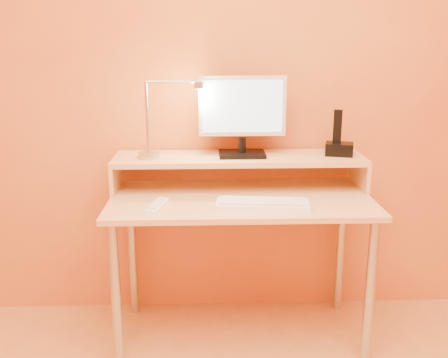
{
  "coord_description": "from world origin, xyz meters",
  "views": [
    {
      "loc": [
        -0.15,
        -1.05,
        1.42
      ],
      "look_at": [
        -0.08,
        1.13,
        0.82
      ],
      "focal_mm": 40.84,
      "sensor_mm": 36.0,
      "label": 1
    }
  ],
  "objects_px": {
    "lamp_base": "(149,155)",
    "keyboard": "(263,205)",
    "monitor_panel": "(242,106)",
    "remote_control": "(157,206)",
    "mouse": "(298,203)",
    "phone_dock": "(339,149)"
  },
  "relations": [
    {
      "from": "lamp_base",
      "to": "keyboard",
      "type": "distance_m",
      "value": 0.6
    },
    {
      "from": "monitor_panel",
      "to": "keyboard",
      "type": "xyz_separation_m",
      "value": [
        0.07,
        -0.31,
        -0.39
      ]
    },
    {
      "from": "keyboard",
      "to": "remote_control",
      "type": "xyz_separation_m",
      "value": [
        -0.45,
        0.0,
        -0.0
      ]
    },
    {
      "from": "keyboard",
      "to": "mouse",
      "type": "relative_size",
      "value": 3.8
    },
    {
      "from": "phone_dock",
      "to": "mouse",
      "type": "distance_m",
      "value": 0.43
    },
    {
      "from": "lamp_base",
      "to": "remote_control",
      "type": "relative_size",
      "value": 0.53
    },
    {
      "from": "remote_control",
      "to": "lamp_base",
      "type": "bearing_deg",
      "value": 114.61
    },
    {
      "from": "monitor_panel",
      "to": "lamp_base",
      "type": "distance_m",
      "value": 0.5
    },
    {
      "from": "phone_dock",
      "to": "mouse",
      "type": "bearing_deg",
      "value": -113.85
    },
    {
      "from": "lamp_base",
      "to": "keyboard",
      "type": "xyz_separation_m",
      "value": [
        0.51,
        -0.27,
        -0.16
      ]
    },
    {
      "from": "lamp_base",
      "to": "keyboard",
      "type": "relative_size",
      "value": 0.25
    },
    {
      "from": "monitor_panel",
      "to": "mouse",
      "type": "bearing_deg",
      "value": -54.69
    },
    {
      "from": "monitor_panel",
      "to": "remote_control",
      "type": "xyz_separation_m",
      "value": [
        -0.38,
        -0.31,
        -0.39
      ]
    },
    {
      "from": "monitor_panel",
      "to": "lamp_base",
      "type": "height_order",
      "value": "monitor_panel"
    },
    {
      "from": "remote_control",
      "to": "monitor_panel",
      "type": "bearing_deg",
      "value": 51.15
    },
    {
      "from": "monitor_panel",
      "to": "remote_control",
      "type": "distance_m",
      "value": 0.63
    },
    {
      "from": "lamp_base",
      "to": "remote_control",
      "type": "distance_m",
      "value": 0.32
    },
    {
      "from": "monitor_panel",
      "to": "remote_control",
      "type": "bearing_deg",
      "value": -141.38
    },
    {
      "from": "keyboard",
      "to": "remote_control",
      "type": "relative_size",
      "value": 2.12
    },
    {
      "from": "lamp_base",
      "to": "phone_dock",
      "type": "bearing_deg",
      "value": 1.88
    },
    {
      "from": "monitor_panel",
      "to": "lamp_base",
      "type": "xyz_separation_m",
      "value": [
        -0.44,
        -0.04,
        -0.23
      ]
    },
    {
      "from": "phone_dock",
      "to": "remote_control",
      "type": "relative_size",
      "value": 0.69
    }
  ]
}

